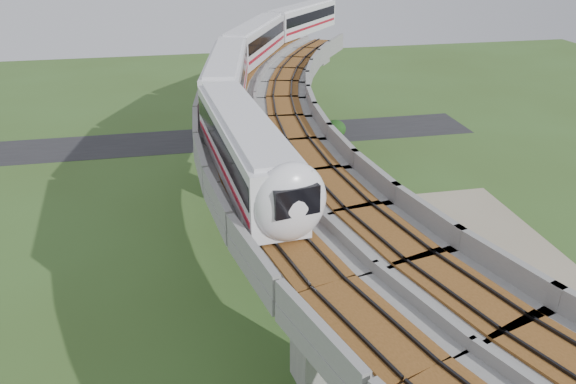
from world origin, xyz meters
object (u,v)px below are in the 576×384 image
metro_train (264,58)px  car_red (446,254)px  car_white (531,355)px  car_dark (389,203)px

metro_train → car_red: size_ratio=14.11×
car_red → car_white: bearing=-58.7°
car_white → car_dark: 20.23m
metro_train → car_dark: metro_train is taller
car_white → car_red: 11.06m
metro_train → car_white: 32.08m
car_red → car_dark: bearing=127.8°
car_white → car_red: car_red is taller
car_white → car_red: size_ratio=0.78×
car_white → car_red: bearing=46.6°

